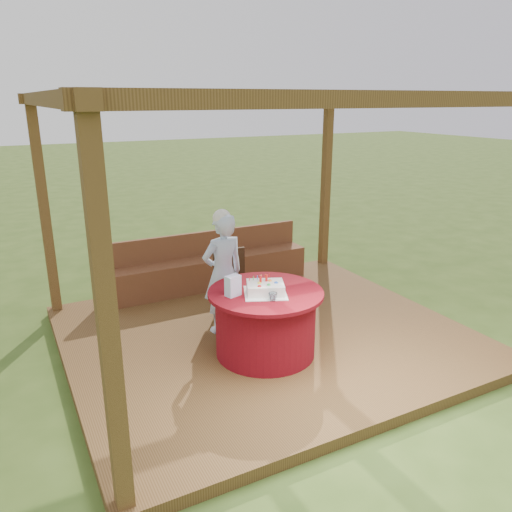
{
  "coord_description": "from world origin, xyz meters",
  "views": [
    {
      "loc": [
        -2.61,
        -4.75,
        2.79
      ],
      "look_at": [
        0.0,
        0.25,
        1.0
      ],
      "focal_mm": 35.0,
      "sensor_mm": 36.0,
      "label": 1
    }
  ],
  "objects_px": {
    "gift_bag": "(233,286)",
    "chair": "(231,280)",
    "birthday_cake": "(265,288)",
    "bench": "(210,269)",
    "elderly_woman": "(223,272)",
    "drinking_glass": "(273,297)",
    "table": "(265,322)"
  },
  "relations": [
    {
      "from": "birthday_cake",
      "to": "drinking_glass",
      "type": "height_order",
      "value": "birthday_cake"
    },
    {
      "from": "bench",
      "to": "drinking_glass",
      "type": "xyz_separation_m",
      "value": [
        -0.31,
        -2.43,
        0.5
      ]
    },
    {
      "from": "bench",
      "to": "chair",
      "type": "xyz_separation_m",
      "value": [
        -0.15,
        -1.06,
        0.2
      ]
    },
    {
      "from": "chair",
      "to": "gift_bag",
      "type": "xyz_separation_m",
      "value": [
        -0.46,
        -1.06,
        0.37
      ]
    },
    {
      "from": "bench",
      "to": "gift_bag",
      "type": "bearing_deg",
      "value": -106.0
    },
    {
      "from": "gift_bag",
      "to": "table",
      "type": "bearing_deg",
      "value": -24.01
    },
    {
      "from": "drinking_glass",
      "to": "birthday_cake",
      "type": "bearing_deg",
      "value": 82.51
    },
    {
      "from": "bench",
      "to": "table",
      "type": "bearing_deg",
      "value": -96.6
    },
    {
      "from": "table",
      "to": "drinking_glass",
      "type": "height_order",
      "value": "drinking_glass"
    },
    {
      "from": "elderly_woman",
      "to": "drinking_glass",
      "type": "distance_m",
      "value": 0.99
    },
    {
      "from": "bench",
      "to": "elderly_woman",
      "type": "distance_m",
      "value": 1.58
    },
    {
      "from": "elderly_woman",
      "to": "gift_bag",
      "type": "bearing_deg",
      "value": -105.58
    },
    {
      "from": "drinking_glass",
      "to": "gift_bag",
      "type": "bearing_deg",
      "value": 134.25
    },
    {
      "from": "bench",
      "to": "elderly_woman",
      "type": "bearing_deg",
      "value": -106.2
    },
    {
      "from": "chair",
      "to": "birthday_cake",
      "type": "xyz_separation_m",
      "value": [
        -0.13,
        -1.16,
        0.32
      ]
    },
    {
      "from": "bench",
      "to": "chair",
      "type": "relative_size",
      "value": 3.5
    },
    {
      "from": "table",
      "to": "gift_bag",
      "type": "bearing_deg",
      "value": 173.0
    },
    {
      "from": "bench",
      "to": "gift_bag",
      "type": "relative_size",
      "value": 13.84
    },
    {
      "from": "chair",
      "to": "gift_bag",
      "type": "distance_m",
      "value": 1.21
    },
    {
      "from": "table",
      "to": "chair",
      "type": "bearing_deg",
      "value": 84.81
    },
    {
      "from": "chair",
      "to": "drinking_glass",
      "type": "distance_m",
      "value": 1.41
    },
    {
      "from": "table",
      "to": "gift_bag",
      "type": "relative_size",
      "value": 5.66
    },
    {
      "from": "chair",
      "to": "elderly_woman",
      "type": "height_order",
      "value": "elderly_woman"
    },
    {
      "from": "table",
      "to": "elderly_woman",
      "type": "xyz_separation_m",
      "value": [
        -0.17,
        0.73,
        0.37
      ]
    },
    {
      "from": "elderly_woman",
      "to": "table",
      "type": "bearing_deg",
      "value": -76.98
    },
    {
      "from": "chair",
      "to": "gift_bag",
      "type": "height_order",
      "value": "gift_bag"
    },
    {
      "from": "birthday_cake",
      "to": "drinking_glass",
      "type": "xyz_separation_m",
      "value": [
        -0.03,
        -0.21,
        -0.02
      ]
    },
    {
      "from": "table",
      "to": "gift_bag",
      "type": "distance_m",
      "value": 0.59
    },
    {
      "from": "birthday_cake",
      "to": "gift_bag",
      "type": "relative_size",
      "value": 2.64
    },
    {
      "from": "gift_bag",
      "to": "chair",
      "type": "bearing_deg",
      "value": 49.6
    },
    {
      "from": "bench",
      "to": "gift_bag",
      "type": "height_order",
      "value": "gift_bag"
    },
    {
      "from": "elderly_woman",
      "to": "chair",
      "type": "bearing_deg",
      "value": 54.64
    }
  ]
}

